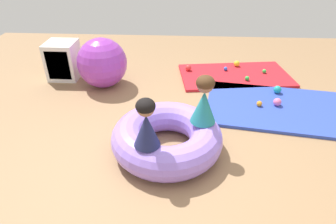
% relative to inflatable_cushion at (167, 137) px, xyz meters
% --- Properties ---
extents(ground_plane, '(8.00, 8.00, 0.00)m').
position_rel_inflatable_cushion_xyz_m(ground_plane, '(0.09, -0.07, -0.17)').
color(ground_plane, '#93704C').
extents(gym_mat_near_right, '(2.04, 1.41, 0.04)m').
position_rel_inflatable_cushion_xyz_m(gym_mat_near_right, '(1.43, 0.91, -0.15)').
color(gym_mat_near_right, '#2D47B7').
rests_on(gym_mat_near_right, ground).
extents(gym_mat_far_right, '(1.80, 1.15, 0.04)m').
position_rel_inflatable_cushion_xyz_m(gym_mat_far_right, '(0.97, 1.87, -0.15)').
color(gym_mat_far_right, red).
rests_on(gym_mat_far_right, ground).
extents(inflatable_cushion, '(1.14, 1.14, 0.33)m').
position_rel_inflatable_cushion_xyz_m(inflatable_cushion, '(0.00, 0.00, 0.00)').
color(inflatable_cushion, '#9975EA').
rests_on(inflatable_cushion, ground).
extents(child_in_navy, '(0.26, 0.26, 0.47)m').
position_rel_inflatable_cushion_xyz_m(child_in_navy, '(-0.16, -0.33, 0.39)').
color(child_in_navy, navy).
rests_on(child_in_navy, inflatable_cushion).
extents(child_in_teal, '(0.36, 0.36, 0.50)m').
position_rel_inflatable_cushion_xyz_m(child_in_teal, '(0.36, 0.08, 0.41)').
color(child_in_teal, teal).
rests_on(child_in_teal, inflatable_cushion).
extents(play_ball_green, '(0.06, 0.06, 0.06)m').
position_rel_inflatable_cushion_xyz_m(play_ball_green, '(1.43, 1.95, -0.09)').
color(play_ball_green, green).
rests_on(play_ball_green, gym_mat_far_right).
extents(play_ball_red, '(0.10, 0.10, 0.10)m').
position_rel_inflatable_cushion_xyz_m(play_ball_red, '(0.23, 1.98, -0.08)').
color(play_ball_red, red).
rests_on(play_ball_red, gym_mat_far_right).
extents(play_ball_teal, '(0.11, 0.11, 0.11)m').
position_rel_inflatable_cushion_xyz_m(play_ball_teal, '(1.46, 1.28, -0.07)').
color(play_ball_teal, teal).
rests_on(play_ball_teal, gym_mat_near_right).
extents(play_ball_pink, '(0.10, 0.10, 0.10)m').
position_rel_inflatable_cushion_xyz_m(play_ball_pink, '(1.37, 0.93, -0.08)').
color(play_ball_pink, pink).
rests_on(play_ball_pink, gym_mat_near_right).
extents(play_ball_yellow, '(0.10, 0.10, 0.10)m').
position_rel_inflatable_cushion_xyz_m(play_ball_yellow, '(1.03, 2.20, -0.08)').
color(play_ball_yellow, yellow).
rests_on(play_ball_yellow, gym_mat_far_right).
extents(play_ball_orange, '(0.07, 0.07, 0.07)m').
position_rel_inflatable_cushion_xyz_m(play_ball_orange, '(1.14, 0.90, -0.09)').
color(play_ball_orange, orange).
rests_on(play_ball_orange, gym_mat_near_right).
extents(play_ball_blue, '(0.06, 0.06, 0.06)m').
position_rel_inflatable_cushion_xyz_m(play_ball_blue, '(0.83, 2.01, -0.09)').
color(play_ball_blue, blue).
rests_on(play_ball_blue, gym_mat_far_right).
extents(play_ball_green_second, '(0.07, 0.07, 0.07)m').
position_rel_inflatable_cushion_xyz_m(play_ball_green_second, '(1.11, 1.66, -0.09)').
color(play_ball_green_second, green).
rests_on(play_ball_green_second, gym_mat_far_right).
extents(exercise_ball_large, '(0.71, 0.71, 0.71)m').
position_rel_inflatable_cushion_xyz_m(exercise_ball_large, '(-1.02, 1.46, 0.19)').
color(exercise_ball_large, purple).
rests_on(exercise_ball_large, ground).
extents(storage_cube, '(0.44, 0.44, 0.56)m').
position_rel_inflatable_cushion_xyz_m(storage_cube, '(-1.69, 1.69, 0.11)').
color(storage_cube, silver).
rests_on(storage_cube, ground).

